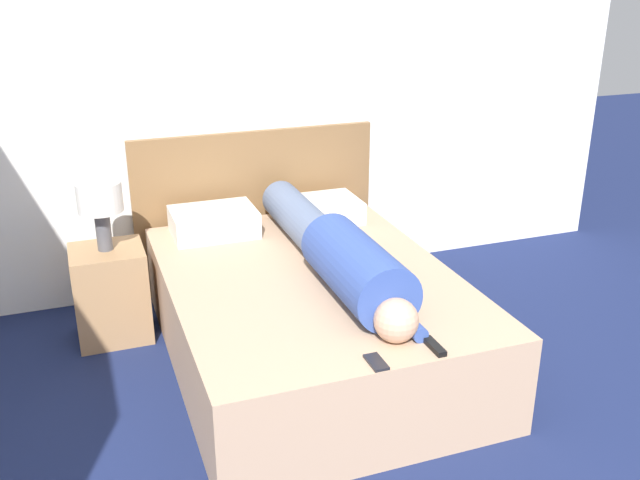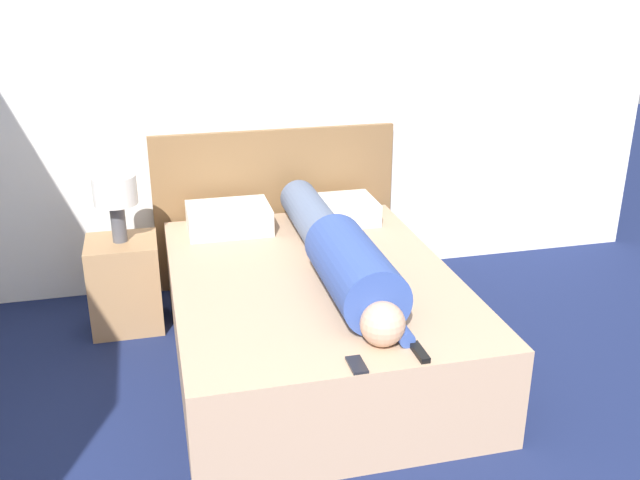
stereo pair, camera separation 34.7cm
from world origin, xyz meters
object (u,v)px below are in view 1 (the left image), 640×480
at_px(table_lamp, 100,201).
at_px(pillow_near_headboard, 214,222).
at_px(nightstand, 111,293).
at_px(bed, 311,317).
at_px(person_lying, 337,252).
at_px(cell_phone, 376,362).
at_px(pillow_second, 321,210).
at_px(tv_remote, 434,346).

height_order(table_lamp, pillow_near_headboard, table_lamp).
bearing_deg(nightstand, bed, -32.39).
xyz_separation_m(person_lying, cell_phone, (-0.15, -0.85, -0.13)).
height_order(bed, cell_phone, cell_phone).
bearing_deg(pillow_near_headboard, pillow_second, -0.00).
bearing_deg(bed, nightstand, 147.61).
height_order(person_lying, pillow_near_headboard, person_lying).
relative_size(person_lying, pillow_second, 3.84).
relative_size(bed, cell_phone, 15.03).
bearing_deg(bed, cell_phone, -92.13).
bearing_deg(person_lying, cell_phone, -100.36).
bearing_deg(table_lamp, cell_phone, -58.34).
height_order(tv_remote, cell_phone, tv_remote).
bearing_deg(nightstand, pillow_near_headboard, 11.93).
xyz_separation_m(bed, pillow_near_headboard, (-0.34, 0.75, 0.32)).
distance_m(tv_remote, cell_phone, 0.28).
bearing_deg(table_lamp, tv_remote, -50.96).
bearing_deg(bed, pillow_second, 66.19).
distance_m(pillow_near_headboard, cell_phone, 1.69).
height_order(bed, tv_remote, tv_remote).
distance_m(bed, table_lamp, 1.29).
xyz_separation_m(bed, pillow_second, (0.33, 0.75, 0.32)).
height_order(table_lamp, cell_phone, table_lamp).
bearing_deg(tv_remote, pillow_second, 86.92).
bearing_deg(pillow_near_headboard, nightstand, -168.07).
bearing_deg(table_lamp, nightstand, 104.04).
height_order(nightstand, pillow_near_headboard, pillow_near_headboard).
xyz_separation_m(bed, tv_remote, (0.24, -0.88, 0.26)).
bearing_deg(pillow_near_headboard, person_lying, -60.26).
height_order(bed, pillow_near_headboard, pillow_near_headboard).
bearing_deg(tv_remote, cell_phone, -175.22).
height_order(nightstand, tv_remote, nightstand).
bearing_deg(tv_remote, nightstand, 129.04).
bearing_deg(cell_phone, bed, 87.87).
bearing_deg(pillow_near_headboard, cell_phone, -79.42).
relative_size(tv_remote, cell_phone, 1.15).
height_order(table_lamp, pillow_second, table_lamp).
relative_size(table_lamp, pillow_second, 0.83).
xyz_separation_m(table_lamp, person_lying, (1.10, -0.68, -0.18)).
xyz_separation_m(pillow_second, tv_remote, (-0.09, -1.64, -0.06)).
relative_size(bed, nightstand, 3.65).
relative_size(pillow_second, cell_phone, 3.58).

